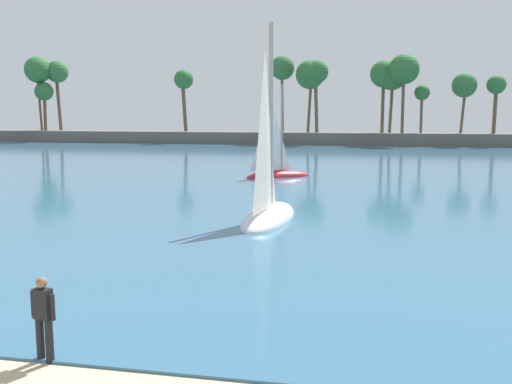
% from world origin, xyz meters
% --- Properties ---
extents(sea, '(220.00, 112.41, 0.06)m').
position_xyz_m(sea, '(0.00, 64.71, 0.03)').
color(sea, '#33607F').
rests_on(sea, ground).
extents(palm_headland, '(115.70, 6.49, 13.35)m').
position_xyz_m(palm_headland, '(-2.88, 80.82, 3.81)').
color(palm_headland, '#605B54').
rests_on(palm_headland, ground).
extents(person_at_waterline, '(0.54, 0.26, 1.67)m').
position_xyz_m(person_at_waterline, '(-1.88, 8.57, 0.89)').
color(person_at_waterline, black).
rests_on(person_at_waterline, ground).
extents(sailboat_near_shore, '(2.27, 6.32, 9.01)m').
position_xyz_m(sailboat_near_shore, '(-0.11, 22.85, 0.87)').
color(sailboat_near_shore, white).
rests_on(sailboat_near_shore, sea).
extents(sailboat_mid_bay, '(4.93, 3.77, 7.07)m').
position_xyz_m(sailboat_mid_bay, '(-2.30, 38.92, 0.70)').
color(sailboat_mid_bay, red).
rests_on(sailboat_mid_bay, sea).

